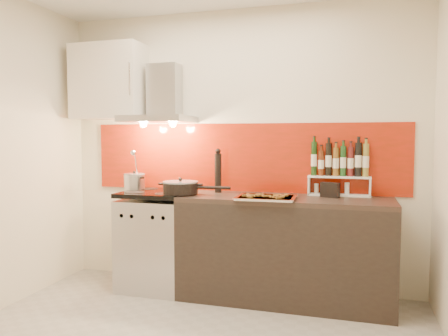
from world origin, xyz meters
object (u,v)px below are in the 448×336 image
(saute_pan, at_px, (181,187))
(baking_tray, at_px, (266,197))
(stock_pot, at_px, (134,181))
(pepper_mill, at_px, (218,171))
(counter, at_px, (284,249))
(range_stove, at_px, (157,241))

(saute_pan, xyz_separation_m, baking_tray, (0.78, -0.07, -0.05))
(stock_pot, bearing_deg, pepper_mill, 3.11)
(counter, height_order, pepper_mill, pepper_mill)
(saute_pan, bearing_deg, range_stove, 162.05)
(range_stove, xyz_separation_m, counter, (1.20, 0.00, 0.01))
(counter, relative_size, saute_pan, 2.96)
(pepper_mill, bearing_deg, saute_pan, -137.83)
(saute_pan, bearing_deg, pepper_mill, 42.17)
(pepper_mill, bearing_deg, range_stove, -164.80)
(range_stove, xyz_separation_m, baking_tray, (1.07, -0.16, 0.47))
(pepper_mill, bearing_deg, baking_tray, -31.53)
(range_stove, distance_m, pepper_mill, 0.87)
(stock_pot, xyz_separation_m, baking_tray, (1.35, -0.27, -0.07))
(baking_tray, bearing_deg, pepper_mill, 148.47)
(stock_pot, height_order, baking_tray, stock_pot)
(baking_tray, bearing_deg, range_stove, 171.29)
(stock_pot, distance_m, pepper_mill, 0.84)
(saute_pan, bearing_deg, counter, 6.10)
(counter, bearing_deg, range_stove, -179.77)
(range_stove, height_order, stock_pot, stock_pot)
(range_stove, bearing_deg, saute_pan, -17.95)
(saute_pan, bearing_deg, baking_tray, -5.18)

